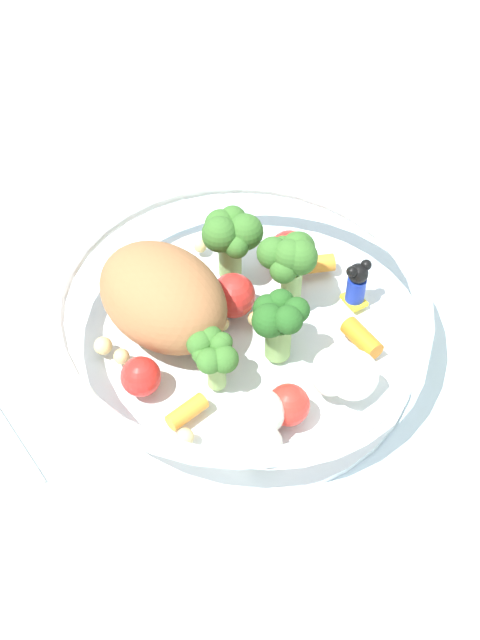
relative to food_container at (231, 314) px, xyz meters
name	(u,v)px	position (x,y,z in m)	size (l,w,h in m)	color
ground_plane	(241,365)	(-0.01, 0.01, -0.03)	(2.40, 2.40, 0.00)	silver
food_container	(231,314)	(0.00, 0.00, 0.00)	(0.24, 0.24, 0.07)	white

